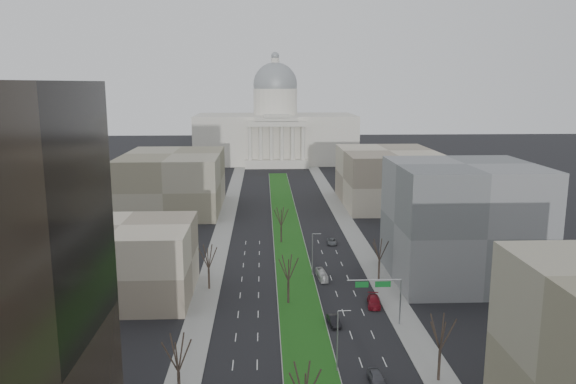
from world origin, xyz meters
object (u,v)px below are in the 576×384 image
object	(u,v)px
car_grey_near	(377,378)
car_black	(334,321)
box_van	(322,275)
car_red	(374,301)
car_grey_far	(332,241)

from	to	relation	value
car_grey_near	car_black	distance (m)	19.16
box_van	car_black	bearing A→B (deg)	-95.66
car_red	car_grey_far	distance (m)	40.09
car_grey_near	car_red	size ratio (longest dim) A/B	0.83
car_black	car_red	xyz separation A→B (m)	(8.30, 7.89, 0.06)
car_grey_near	car_grey_far	distance (m)	66.76
car_black	car_red	size ratio (longest dim) A/B	0.81
car_red	box_van	bearing A→B (deg)	126.81
car_grey_near	box_van	distance (m)	41.27
car_grey_near	car_black	xyz separation A→B (m)	(-3.42, 18.85, -0.05)
car_black	car_red	world-z (taller)	car_red
car_black	car_grey_far	distance (m)	48.19
car_red	car_grey_far	xyz separation A→B (m)	(-2.80, 39.99, -0.16)
car_grey_near	car_red	distance (m)	27.18
car_black	car_red	bearing A→B (deg)	36.93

